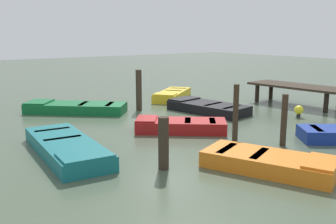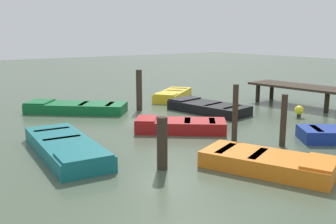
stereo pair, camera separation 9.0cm
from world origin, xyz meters
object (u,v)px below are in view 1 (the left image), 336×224
Objects in this scene: dock_segment at (297,88)px; rowboat_teal at (66,147)px; rowboat_yellow at (172,95)px; rowboat_black at (208,107)px; mooring_piling_far_left at (236,115)px; mooring_piling_near_right at (139,90)px; marker_buoy at (299,110)px; rowboat_orange at (269,162)px; rowboat_red at (180,125)px; rowboat_green at (75,107)px; mooring_piling_center at (164,143)px; mooring_piling_far_right at (284,120)px.

dock_segment reaches higher than rowboat_teal.
rowboat_teal is 9.77m from rowboat_yellow.
dock_segment is 4.63m from rowboat_black.
mooring_piling_far_left is (7.68, -3.44, 0.70)m from rowboat_yellow.
mooring_piling_near_right is 3.69× the size of marker_buoy.
rowboat_red is (-4.32, 0.63, 0.00)m from rowboat_orange.
rowboat_teal and rowboat_black have the same top height.
rowboat_green is (-4.55, -8.97, -0.61)m from dock_segment.
mooring_piling_far_left is at bearing -4.32° from mooring_piling_near_right.
rowboat_black is 2.06× the size of mooring_piling_near_right.
mooring_piling_near_right is at bearing -163.99° from rowboat_green.
rowboat_red is 1.69× the size of mooring_piling_far_left.
mooring_piling_center is at bearing -151.31° from rowboat_orange.
rowboat_red is at bearing 112.88° from rowboat_black.
marker_buoy is at bearing 101.76° from mooring_piling_center.
mooring_piling_far_left reaches higher than mooring_piling_center.
rowboat_yellow is (-5.51, 3.84, -0.00)m from rowboat_red.
rowboat_orange is (4.96, -8.03, -0.61)m from dock_segment.
rowboat_orange is at bearing 45.99° from rowboat_teal.
mooring_piling_center is (7.88, -1.06, 0.44)m from rowboat_green.
mooring_piling_far_left is at bearing -134.75° from mooring_piling_far_right.
mooring_piling_far_right is (8.37, 2.98, 0.56)m from rowboat_green.
mooring_piling_center is at bearing -27.73° from mooring_piling_near_right.
rowboat_red is 3.52m from rowboat_black.
mooring_piling_near_right is 1.35× the size of mooring_piling_center.
rowboat_yellow is 1.88× the size of mooring_piling_near_right.
rowboat_green is at bearing -116.30° from mooring_piling_near_right.
dock_segment is 9.46m from rowboat_orange.
rowboat_green is 5.93m from rowboat_teal.
rowboat_black is 3.73m from rowboat_yellow.
mooring_piling_far_right is (3.17, 1.40, 0.56)m from rowboat_red.
mooring_piling_near_right reaches higher than mooring_piling_center.
mooring_piling_far_left reaches higher than rowboat_yellow.
mooring_piling_near_right is 0.97× the size of mooring_piling_far_left.
mooring_piling_far_right is 0.85× the size of mooring_piling_far_left.
marker_buoy is (-3.28, 5.86, 0.07)m from rowboat_orange.
rowboat_green and rowboat_black have the same top height.
mooring_piling_near_right is (-4.00, 0.86, 0.67)m from rowboat_red.
dock_segment is at bearing -115.08° from rowboat_black.
mooring_piling_center reaches higher than rowboat_teal.
mooring_piling_center reaches higher than rowboat_red.
mooring_piling_center is (-1.64, -2.01, 0.44)m from rowboat_orange.
rowboat_teal is at bearing 106.79° from rowboat_green.
mooring_piling_far_right is at bearing 151.92° from rowboat_green.
rowboat_green and rowboat_teal have the same top height.
rowboat_orange is 10.79m from rowboat_yellow.
mooring_piling_far_right is at bearing -60.85° from marker_buoy.
rowboat_orange is 1.92× the size of mooring_piling_near_right.
rowboat_red is (-0.15, 4.13, 0.00)m from rowboat_teal.
marker_buoy is at bearing -151.76° from rowboat_black.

